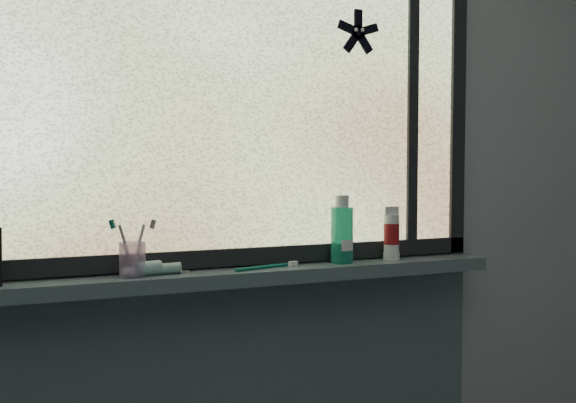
# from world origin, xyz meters

# --- Properties ---
(wall_back) EXTENTS (3.00, 0.01, 2.50)m
(wall_back) POSITION_xyz_m (0.00, 1.30, 1.25)
(wall_back) COLOR #9EA3A8
(wall_back) RESTS_ON ground
(windowsill) EXTENTS (1.62, 0.14, 0.04)m
(windowsill) POSITION_xyz_m (0.00, 1.23, 1.00)
(windowsill) COLOR #4A5A62
(windowsill) RESTS_ON wall_back
(window_pane) EXTENTS (1.50, 0.01, 1.00)m
(window_pane) POSITION_xyz_m (0.00, 1.28, 1.53)
(window_pane) COLOR silver
(window_pane) RESTS_ON wall_back
(frame_bottom) EXTENTS (1.60, 0.03, 0.05)m
(frame_bottom) POSITION_xyz_m (0.00, 1.28, 1.05)
(frame_bottom) COLOR black
(frame_bottom) RESTS_ON windowsill
(frame_right) EXTENTS (0.05, 0.03, 1.10)m
(frame_right) POSITION_xyz_m (0.78, 1.28, 1.53)
(frame_right) COLOR black
(frame_right) RESTS_ON wall_back
(frame_mullion) EXTENTS (0.03, 0.03, 1.00)m
(frame_mullion) POSITION_xyz_m (0.60, 1.28, 1.53)
(frame_mullion) COLOR black
(frame_mullion) RESTS_ON wall_back
(starfish_sticker) EXTENTS (0.15, 0.02, 0.15)m
(starfish_sticker) POSITION_xyz_m (0.40, 1.27, 1.72)
(starfish_sticker) COLOR black
(starfish_sticker) RESTS_ON window_pane
(toothpaste_tube) EXTENTS (0.22, 0.08, 0.04)m
(toothpaste_tube) POSITION_xyz_m (-0.23, 1.23, 1.04)
(toothpaste_tube) COLOR silver
(toothpaste_tube) RESTS_ON windowsill
(toothbrush_cup) EXTENTS (0.09, 0.09, 0.09)m
(toothbrush_cup) POSITION_xyz_m (-0.29, 1.23, 1.07)
(toothbrush_cup) COLOR #C5A3D8
(toothbrush_cup) RESTS_ON windowsill
(toothbrush_lying) EXTENTS (0.22, 0.07, 0.01)m
(toothbrush_lying) POSITION_xyz_m (0.07, 1.22, 1.03)
(toothbrush_lying) COLOR #0B6551
(toothbrush_lying) RESTS_ON windowsill
(mouthwash_bottle) EXTENTS (0.08, 0.08, 0.17)m
(mouthwash_bottle) POSITION_xyz_m (0.33, 1.23, 1.12)
(mouthwash_bottle) COLOR #22B088
(mouthwash_bottle) RESTS_ON windowsill
(cream_tube) EXTENTS (0.05, 0.05, 0.12)m
(cream_tube) POSITION_xyz_m (0.50, 1.23, 1.11)
(cream_tube) COLOR silver
(cream_tube) RESTS_ON windowsill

